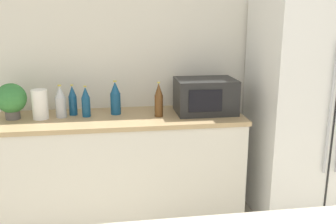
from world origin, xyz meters
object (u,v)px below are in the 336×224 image
at_px(back_bottle_3, 73,101).
at_px(potted_plant, 11,99).
at_px(microwave, 205,96).
at_px(back_bottle_1, 159,100).
at_px(refrigerator, 310,110).
at_px(back_bottle_0, 115,98).
at_px(back_bottle_2, 61,102).
at_px(paper_towel_roll, 40,104).
at_px(back_bottle_4, 86,102).

bearing_deg(back_bottle_3, potted_plant, -172.73).
relative_size(microwave, back_bottle_1, 1.74).
xyz_separation_m(refrigerator, potted_plant, (-2.40, 0.12, 0.14)).
height_order(back_bottle_0, back_bottle_2, back_bottle_0).
relative_size(microwave, back_bottle_2, 1.85).
height_order(potted_plant, back_bottle_0, potted_plant).
xyz_separation_m(refrigerator, back_bottle_0, (-1.61, 0.15, 0.12)).
relative_size(paper_towel_roll, back_bottle_2, 0.89).
height_order(refrigerator, back_bottle_2, refrigerator).
xyz_separation_m(back_bottle_2, back_bottle_3, (0.09, 0.06, -0.01)).
height_order(potted_plant, back_bottle_2, potted_plant).
distance_m(paper_towel_roll, microwave, 1.31).
bearing_deg(back_bottle_4, paper_towel_roll, -177.37).
bearing_deg(paper_towel_roll, back_bottle_2, 8.23).
bearing_deg(back_bottle_1, back_bottle_4, 172.11).
height_order(back_bottle_0, back_bottle_1, same).
bearing_deg(back_bottle_2, microwave, -0.85).
xyz_separation_m(back_bottle_1, back_bottle_3, (-0.68, 0.15, -0.01)).
relative_size(microwave, back_bottle_3, 1.93).
height_order(potted_plant, paper_towel_roll, potted_plant).
height_order(potted_plant, back_bottle_4, potted_plant).
bearing_deg(refrigerator, back_bottle_3, 174.91).
relative_size(potted_plant, back_bottle_1, 1.01).
bearing_deg(microwave, back_bottle_0, 175.82).
bearing_deg(back_bottle_4, potted_plant, 178.93).
distance_m(paper_towel_roll, back_bottle_0, 0.58).
relative_size(paper_towel_roll, microwave, 0.48).
height_order(back_bottle_1, back_bottle_2, back_bottle_1).
xyz_separation_m(potted_plant, back_bottle_4, (0.56, -0.01, -0.04)).
distance_m(back_bottle_1, back_bottle_2, 0.77).
bearing_deg(microwave, back_bottle_2, 179.15).
bearing_deg(back_bottle_2, back_bottle_1, -6.35).
bearing_deg(microwave, back_bottle_3, 175.76).
xyz_separation_m(potted_plant, back_bottle_1, (1.13, -0.09, -0.02)).
distance_m(back_bottle_0, back_bottle_1, 0.36).
bearing_deg(back_bottle_0, back_bottle_1, -19.76).
relative_size(back_bottle_2, back_bottle_4, 1.05).
height_order(refrigerator, microwave, refrigerator).
relative_size(back_bottle_0, back_bottle_1, 1.00).
relative_size(back_bottle_1, back_bottle_4, 1.11).
bearing_deg(back_bottle_2, back_bottle_3, 35.54).
distance_m(paper_towel_roll, back_bottle_2, 0.15).
height_order(back_bottle_1, back_bottle_4, back_bottle_1).
height_order(refrigerator, potted_plant, refrigerator).
relative_size(back_bottle_0, back_bottle_4, 1.11).
distance_m(paper_towel_roll, back_bottle_3, 0.25).
distance_m(potted_plant, paper_towel_roll, 0.22).
xyz_separation_m(potted_plant, paper_towel_roll, (0.21, -0.03, -0.04)).
distance_m(potted_plant, back_bottle_1, 1.13).
distance_m(microwave, back_bottle_3, 1.07).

